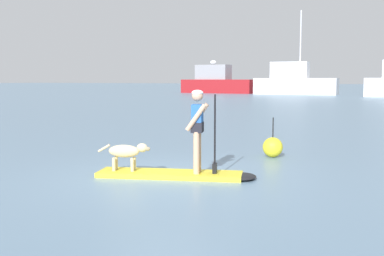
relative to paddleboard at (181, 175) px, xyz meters
The scene contains 7 objects.
ground_plane 0.23m from the paddleboard, 162.10° to the right, with size 400.00×400.00×0.00m, color slate.
paddleboard is the anchor object (origin of this frame).
person_paddler 1.07m from the paddleboard, 17.90° to the left, with size 0.67×0.58×1.65m.
dog 1.21m from the paddleboard, 162.10° to the right, with size 1.08×0.43×0.57m.
moored_boat_center 59.98m from the paddleboard, 113.08° to the left, with size 11.01×3.53×4.68m.
moored_boat_far_port 55.18m from the paddleboard, 102.53° to the left, with size 10.73×3.18×10.74m.
marker_buoy 3.38m from the paddleboard, 74.53° to the left, with size 0.51×0.51×1.01m.
Camera 1 is at (4.72, -8.38, 1.96)m, focal length 45.20 mm.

